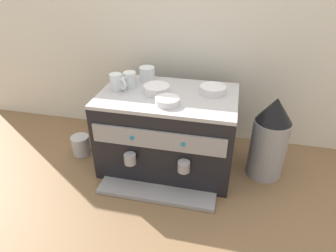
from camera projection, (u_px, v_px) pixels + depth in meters
ground_plane at (168, 162)px, 1.65m from camera, size 4.00×4.00×0.00m
tiled_backsplash_wall at (182, 46)px, 1.66m from camera, size 2.80×0.03×1.09m
espresso_machine at (168, 131)px, 1.54m from camera, size 0.67×0.53×0.42m
ceramic_cup_0 at (147, 74)px, 1.56m from camera, size 0.08×0.12×0.08m
ceramic_cup_1 at (117, 82)px, 1.45m from camera, size 0.10×0.07×0.08m
ceramic_cup_2 at (129, 80)px, 1.48m from camera, size 0.06×0.10×0.08m
ceramic_bowl_0 at (167, 101)px, 1.33m from camera, size 0.11×0.11×0.03m
ceramic_bowl_1 at (213, 90)px, 1.43m from camera, size 0.12×0.12×0.04m
ceramic_bowl_2 at (157, 89)px, 1.43m from camera, size 0.13×0.13×0.04m
coffee_grinder at (270, 138)px, 1.46m from camera, size 0.18×0.18×0.43m
milk_pitcher at (81, 145)px, 1.69m from camera, size 0.10×0.10×0.11m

